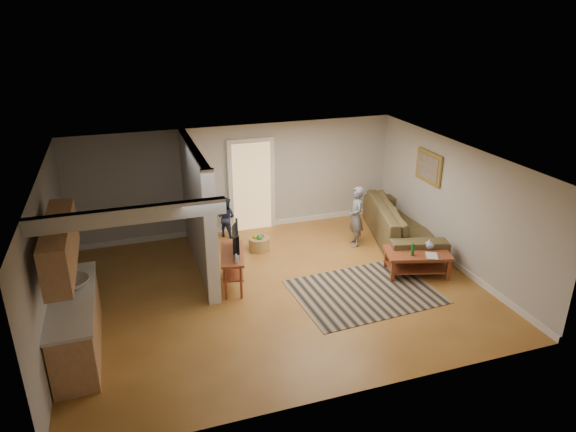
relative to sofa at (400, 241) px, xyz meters
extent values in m
plane|color=brown|center=(-3.30, -1.19, 0.00)|extent=(7.50, 7.50, 0.00)
cube|color=#B5B3AD|center=(-3.30, 1.81, 1.25)|extent=(7.50, 0.04, 2.50)
cube|color=#B5B3AD|center=(-7.05, -1.19, 1.25)|extent=(0.04, 6.00, 2.50)
cube|color=#B5B3AD|center=(0.45, -1.19, 1.25)|extent=(0.04, 6.00, 2.50)
cube|color=white|center=(-3.30, -1.19, 2.50)|extent=(7.50, 6.00, 0.04)
cube|color=#B5B3AD|center=(-4.50, 0.26, 1.25)|extent=(0.15, 3.10, 2.50)
cube|color=white|center=(-4.50, -1.29, 1.25)|extent=(0.22, 0.10, 2.50)
cube|color=white|center=(-3.30, 1.78, 0.06)|extent=(7.50, 0.04, 0.12)
cube|color=white|center=(0.42, -1.19, 0.06)|extent=(0.04, 6.00, 0.12)
cube|color=#D8B272|center=(-3.00, 1.75, 1.05)|extent=(0.90, 0.06, 2.10)
cube|color=#AC7F4E|center=(-6.73, -1.99, 0.45)|extent=(0.60, 2.20, 0.90)
cube|color=beige|center=(-6.73, -1.99, 0.92)|extent=(0.64, 2.24, 0.05)
cube|color=#AC7F4E|center=(-6.75, -1.99, 1.80)|extent=(0.35, 2.00, 0.70)
imported|color=silver|center=(-6.73, -1.69, 0.94)|extent=(0.54, 0.54, 0.19)
cube|color=black|center=(-4.42, -0.39, 1.85)|extent=(0.03, 0.40, 0.34)
cube|color=black|center=(-4.42, 0.11, 1.85)|extent=(0.03, 0.40, 0.34)
cube|color=black|center=(-4.42, 0.61, 1.85)|extent=(0.03, 0.40, 0.34)
cube|color=olive|center=(0.41, -0.19, 1.75)|extent=(0.04, 0.90, 0.68)
cube|color=black|center=(-1.79, -1.79, 0.01)|extent=(2.68, 2.03, 0.01)
imported|color=#3F331F|center=(0.00, 0.00, 0.00)|extent=(1.88, 3.16, 0.86)
cube|color=maroon|center=(-0.50, -1.46, 0.45)|extent=(1.38, 1.02, 0.06)
cube|color=silver|center=(-0.50, -1.46, 0.46)|extent=(0.86, 0.62, 0.02)
cube|color=maroon|center=(-0.50, -1.46, 0.15)|extent=(1.25, 0.90, 0.03)
cube|color=maroon|center=(-1.10, -1.59, 0.23)|extent=(0.09, 0.09, 0.45)
cube|color=maroon|center=(-0.06, -1.88, 0.23)|extent=(0.09, 0.09, 0.45)
cube|color=maroon|center=(-0.94, -1.04, 0.23)|extent=(0.09, 0.09, 0.45)
cube|color=maroon|center=(0.10, -1.33, 0.23)|extent=(0.09, 0.09, 0.45)
imported|color=#294796|center=(-0.22, -1.41, 0.48)|extent=(0.25, 0.25, 0.21)
cylinder|color=#166121|center=(-0.69, -1.56, 0.60)|extent=(0.07, 0.07, 0.25)
imported|color=#998C4C|center=(-0.79, -1.18, 0.48)|extent=(0.21, 0.28, 0.03)
imported|color=#66594C|center=(-0.46, -1.68, 0.48)|extent=(0.33, 0.36, 0.02)
cube|color=maroon|center=(-4.05, -0.79, 0.67)|extent=(0.62, 1.16, 0.05)
cube|color=maroon|center=(-4.05, -0.79, 0.37)|extent=(0.56, 1.06, 0.03)
cylinder|color=maroon|center=(-4.28, -1.23, 0.34)|extent=(0.05, 0.05, 0.68)
cylinder|color=maroon|center=(-4.09, -0.29, 0.34)|extent=(0.05, 0.05, 0.68)
cylinder|color=maroon|center=(-4.01, -1.28, 0.34)|extent=(0.05, 0.05, 0.68)
cylinder|color=maroon|center=(-3.82, -0.35, 0.34)|extent=(0.05, 0.05, 0.68)
imported|color=black|center=(-4.03, -0.79, 0.69)|extent=(0.29, 0.90, 0.51)
cylinder|color=white|center=(-4.04, -1.21, 0.78)|extent=(0.09, 0.09, 0.17)
cube|color=black|center=(-4.30, -0.39, 0.56)|extent=(0.14, 0.14, 1.12)
cube|color=black|center=(-4.30, 0.21, 0.47)|extent=(0.12, 0.12, 0.95)
cylinder|color=#A68A48|center=(-3.17, 0.55, 0.15)|extent=(0.45, 0.45, 0.29)
sphere|color=red|center=(-3.11, 0.59, 0.29)|extent=(0.14, 0.14, 0.14)
sphere|color=gold|center=(-3.24, 0.57, 0.31)|extent=(0.14, 0.14, 0.14)
sphere|color=#228B40|center=(-3.17, 0.49, 0.33)|extent=(0.14, 0.14, 0.14)
imported|color=slate|center=(-1.08, 0.15, 0.00)|extent=(0.40, 0.54, 1.35)
imported|color=#212746|center=(-3.68, 1.51, 0.00)|extent=(0.58, 0.57, 0.94)
camera|label=1|loc=(-5.76, -9.22, 4.90)|focal=32.00mm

